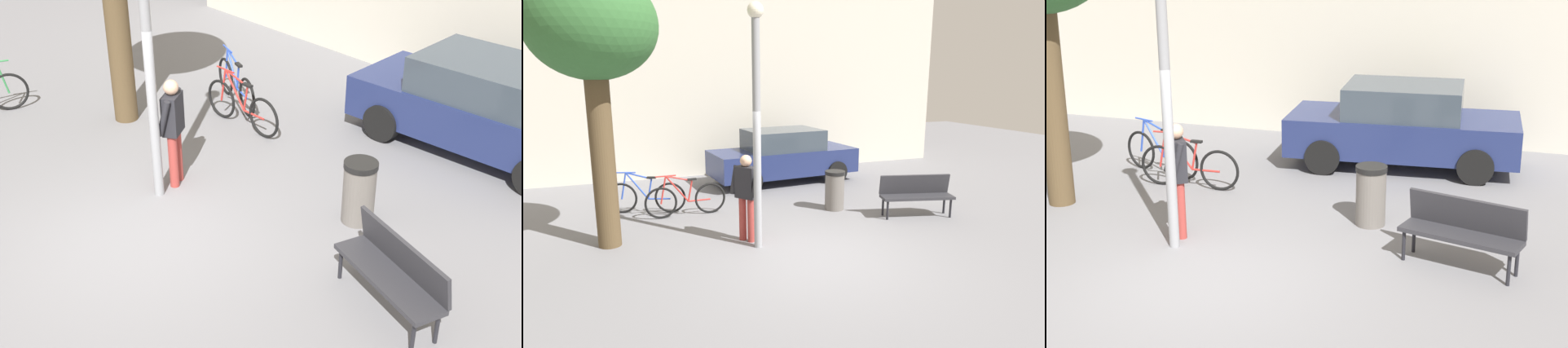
% 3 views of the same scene
% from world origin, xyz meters
% --- Properties ---
extents(ground_plane, '(36.00, 36.00, 0.00)m').
position_xyz_m(ground_plane, '(0.00, 0.00, 0.00)').
color(ground_plane, slate).
extents(lamppost, '(0.28, 0.28, 4.31)m').
position_xyz_m(lamppost, '(-0.77, 0.91, 2.48)').
color(lamppost, gray).
rests_on(lamppost, ground_plane).
extents(person_by_lamppost, '(0.53, 0.61, 1.67)m').
position_xyz_m(person_by_lamppost, '(-0.87, 1.30, 0.97)').
color(person_by_lamppost, '#9E3833').
rests_on(person_by_lamppost, ground_plane).
extents(park_bench, '(1.67, 0.87, 0.92)m').
position_xyz_m(park_bench, '(3.13, 1.47, 0.55)').
color(park_bench, '#2D2D33').
rests_on(park_bench, ground_plane).
extents(bicycle_blue, '(1.73, 0.63, 0.97)m').
position_xyz_m(bicycle_blue, '(-2.52, 3.86, 0.38)').
color(bicycle_blue, black).
rests_on(bicycle_blue, ground_plane).
extents(bicycle_red, '(1.81, 0.10, 0.97)m').
position_xyz_m(bicycle_red, '(-1.70, 3.30, 0.38)').
color(bicycle_red, black).
rests_on(bicycle_red, ground_plane).
extents(parked_car_navy, '(4.33, 2.10, 1.55)m').
position_xyz_m(parked_car_navy, '(1.53, 5.65, 0.77)').
color(parked_car_navy, navy).
rests_on(parked_car_navy, ground_plane).
extents(trash_bin, '(0.47, 0.47, 0.92)m').
position_xyz_m(trash_bin, '(1.65, 2.56, 0.46)').
color(trash_bin, '#66605B').
rests_on(trash_bin, ground_plane).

